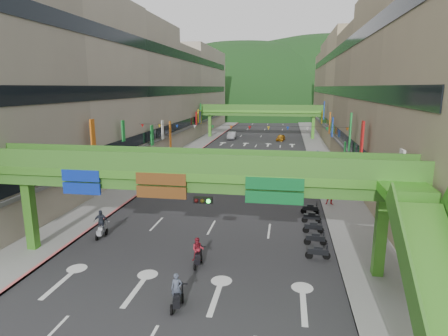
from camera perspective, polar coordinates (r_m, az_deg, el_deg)
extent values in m
plane|color=black|center=(19.35, -9.53, -21.80)|extent=(320.00, 320.00, 0.00)
cube|color=#28282B|center=(66.20, 4.59, 2.84)|extent=(18.00, 140.00, 0.02)
cube|color=gray|center=(68.00, -4.70, 3.15)|extent=(4.00, 140.00, 0.15)
cube|color=gray|center=(66.19, 14.13, 2.56)|extent=(4.00, 140.00, 0.15)
cube|color=#CC5959|center=(67.56, -3.13, 3.12)|extent=(0.20, 140.00, 0.18)
cube|color=gray|center=(66.05, 12.48, 2.64)|extent=(0.20, 140.00, 0.18)
cube|color=#9E937F|center=(69.57, -11.36, 10.96)|extent=(12.00, 95.00, 19.00)
cube|color=black|center=(67.98, -6.36, 6.62)|extent=(0.08, 90.25, 1.40)
cube|color=black|center=(67.66, -6.49, 11.68)|extent=(0.08, 90.25, 1.40)
cube|color=black|center=(67.88, -6.61, 16.75)|extent=(0.08, 90.25, 1.40)
cube|color=gray|center=(66.47, 21.55, 10.31)|extent=(12.00, 95.00, 19.00)
cube|color=black|center=(65.84, 16.01, 6.04)|extent=(0.08, 90.25, 1.40)
cube|color=black|center=(65.51, 16.33, 11.26)|extent=(0.08, 90.25, 1.40)
cube|color=black|center=(65.73, 16.65, 16.49)|extent=(0.08, 90.25, 1.40)
cube|color=#4C9E2D|center=(22.37, -5.08, -0.80)|extent=(28.00, 2.20, 0.50)
cube|color=#387223|center=(22.52, -5.06, -2.29)|extent=(28.00, 1.76, 0.70)
cube|color=#4C9E2D|center=(28.08, -27.38, -6.54)|extent=(0.60, 0.60, 4.80)
cube|color=#4C9E2D|center=(23.34, 22.68, -9.80)|extent=(0.60, 0.60, 4.80)
cube|color=#387223|center=(21.22, -5.83, 0.68)|extent=(28.00, 0.12, 1.10)
cube|color=#387223|center=(23.20, -4.48, 1.70)|extent=(28.00, 0.12, 1.10)
cube|color=#4C9E2D|center=(16.89, 30.28, -16.79)|extent=(2.20, 7.74, 5.20)
cube|color=navy|center=(24.02, -20.92, -2.14)|extent=(2.40, 0.12, 1.50)
cube|color=#593314|center=(21.94, -9.56, -2.80)|extent=(3.00, 0.12, 1.50)
cube|color=#0C5926|center=(20.79, 7.67, -3.58)|extent=(3.20, 0.12, 1.50)
cube|color=black|center=(21.31, -3.24, -4.91)|extent=(1.10, 0.28, 0.35)
cube|color=#4C9E2D|center=(80.43, 5.60, 8.60)|extent=(28.00, 2.20, 0.50)
cube|color=#387223|center=(80.47, 5.59, 8.18)|extent=(28.00, 1.76, 0.70)
cube|color=#4C9E2D|center=(82.20, -2.16, 6.39)|extent=(0.60, 0.60, 4.80)
cube|color=#4C9E2D|center=(80.71, 13.41, 5.95)|extent=(0.60, 0.60, 4.80)
cube|color=#387223|center=(79.35, 5.56, 9.13)|extent=(28.00, 0.12, 1.10)
cube|color=#387223|center=(81.42, 5.67, 9.21)|extent=(28.00, 0.12, 1.10)
ellipsoid|color=#1C4419|center=(176.62, 2.85, 8.73)|extent=(168.00, 140.00, 112.00)
ellipsoid|color=#1C4419|center=(196.35, 15.36, 8.67)|extent=(208.00, 176.00, 128.00)
cylinder|color=black|center=(45.66, 2.51, 6.48)|extent=(26.00, 0.03, 0.03)
cone|color=red|center=(48.80, -12.31, 6.29)|extent=(0.36, 0.36, 0.40)
cone|color=gold|center=(48.01, -9.78, 6.29)|extent=(0.36, 0.36, 0.40)
cone|color=#193FB2|center=(47.31, -7.16, 6.29)|extent=(0.36, 0.36, 0.40)
cone|color=silver|center=(46.71, -4.47, 6.27)|extent=(0.36, 0.36, 0.40)
cone|color=#198C33|center=(46.22, -1.72, 6.24)|extent=(0.36, 0.36, 0.40)
cone|color=orange|center=(45.83, 1.08, 6.19)|extent=(0.36, 0.36, 0.40)
cone|color=red|center=(45.56, 3.93, 6.13)|extent=(0.36, 0.36, 0.40)
cone|color=gold|center=(45.39, 6.80, 6.05)|extent=(0.36, 0.36, 0.40)
cone|color=#193FB2|center=(45.34, 9.68, 5.96)|extent=(0.36, 0.36, 0.40)
cone|color=silver|center=(45.41, 12.57, 5.85)|extent=(0.36, 0.36, 0.40)
cone|color=#198C33|center=(45.58, 15.43, 5.72)|extent=(0.36, 0.36, 0.40)
cone|color=orange|center=(45.87, 18.27, 5.59)|extent=(0.36, 0.36, 0.40)
cube|color=black|center=(19.72, -7.18, -19.11)|extent=(0.64, 1.35, 0.35)
cube|color=black|center=(19.59, -7.20, -18.48)|extent=(0.42, 0.60, 0.18)
cube|color=black|center=(19.88, -6.39, -17.14)|extent=(0.55, 0.19, 0.06)
cylinder|color=black|center=(20.28, -6.33, -19.11)|extent=(0.21, 0.51, 0.50)
cylinder|color=black|center=(19.48, -8.02, -20.61)|extent=(0.21, 0.51, 0.50)
imported|color=#3E4555|center=(19.44, -7.23, -17.70)|extent=(0.62, 0.48, 1.52)
cube|color=black|center=(23.60, -3.99, -13.48)|extent=(0.53, 1.34, 0.35)
cube|color=black|center=(23.49, -4.00, -12.93)|extent=(0.38, 0.59, 0.18)
cube|color=black|center=(23.85, -3.51, -11.86)|extent=(0.55, 0.14, 0.06)
cylinder|color=black|center=(24.19, -3.48, -13.59)|extent=(0.17, 0.51, 0.50)
cylinder|color=black|center=(23.28, -4.49, -14.69)|extent=(0.17, 0.51, 0.50)
imported|color=maroon|center=(23.37, -4.01, -12.27)|extent=(0.80, 0.66, 1.49)
cube|color=gray|center=(29.01, -18.17, -9.05)|extent=(0.57, 1.34, 0.35)
cube|color=gray|center=(28.92, -18.20, -8.59)|extent=(0.39, 0.59, 0.18)
cube|color=gray|center=(29.24, -17.57, -7.79)|extent=(0.55, 0.16, 0.06)
cylinder|color=black|center=(29.51, -17.47, -9.25)|extent=(0.19, 0.51, 0.50)
cylinder|color=black|center=(28.72, -18.80, -9.96)|extent=(0.19, 0.51, 0.50)
imported|color=#292E3A|center=(28.77, -18.26, -7.78)|extent=(1.10, 0.61, 1.77)
cube|color=#841201|center=(47.85, -3.74, -0.13)|extent=(0.61, 1.34, 0.35)
cube|color=#841201|center=(47.79, -3.74, 0.17)|extent=(0.41, 0.60, 0.18)
cube|color=#841201|center=(48.23, -3.47, 0.58)|extent=(0.55, 0.17, 0.06)
cylinder|color=black|center=(48.40, -3.45, -0.34)|extent=(0.20, 0.51, 0.50)
cylinder|color=black|center=(47.43, -4.01, -0.61)|extent=(0.20, 0.51, 0.50)
imported|color=#3D3E44|center=(47.73, -3.75, 0.51)|extent=(0.81, 0.62, 1.50)
cube|color=black|center=(25.11, 14.14, -12.19)|extent=(1.32, 0.45, 0.35)
cube|color=black|center=(25.01, 14.17, -11.67)|extent=(0.57, 0.34, 0.18)
cube|color=black|center=(25.01, 15.47, -11.13)|extent=(0.10, 0.55, 0.06)
cylinder|color=black|center=(25.33, 15.37, -12.79)|extent=(0.51, 0.14, 0.50)
cylinder|color=black|center=(25.16, 12.84, -12.83)|extent=(0.51, 0.14, 0.50)
cube|color=black|center=(27.13, 13.79, -10.28)|extent=(1.32, 0.45, 0.35)
cube|color=black|center=(27.03, 13.81, -9.79)|extent=(0.57, 0.34, 0.18)
cube|color=black|center=(27.03, 15.01, -9.29)|extent=(0.10, 0.55, 0.06)
cylinder|color=black|center=(27.33, 14.91, -10.85)|extent=(0.51, 0.14, 0.50)
cylinder|color=black|center=(27.16, 12.59, -10.88)|extent=(0.51, 0.14, 0.50)
cube|color=black|center=(29.17, 13.48, -8.64)|extent=(1.32, 0.45, 0.35)
cube|color=black|center=(29.08, 13.51, -8.18)|extent=(0.57, 0.34, 0.18)
cube|color=black|center=(29.08, 14.61, -7.72)|extent=(0.10, 0.55, 0.06)
cylinder|color=black|center=(29.36, 14.53, -9.18)|extent=(0.51, 0.14, 0.50)
cylinder|color=black|center=(29.20, 12.37, -9.19)|extent=(0.51, 0.14, 0.50)
cube|color=black|center=(31.23, 13.22, -7.21)|extent=(1.32, 0.45, 0.35)
cube|color=black|center=(31.15, 13.25, -6.78)|extent=(0.57, 0.34, 0.18)
cube|color=black|center=(31.16, 14.28, -6.35)|extent=(0.10, 0.55, 0.06)
cylinder|color=black|center=(31.42, 14.20, -7.73)|extent=(0.51, 0.14, 0.50)
cylinder|color=black|center=(31.26, 12.19, -7.73)|extent=(0.51, 0.14, 0.50)
cube|color=black|center=(33.31, 13.00, -5.97)|extent=(1.32, 0.45, 0.35)
cube|color=black|center=(33.24, 13.02, -5.56)|extent=(0.57, 0.34, 0.18)
cube|color=black|center=(33.24, 13.98, -5.15)|extent=(0.10, 0.55, 0.06)
cylinder|color=black|center=(33.49, 13.91, -6.46)|extent=(0.51, 0.14, 0.50)
cylinder|color=black|center=(33.34, 12.03, -6.45)|extent=(0.51, 0.14, 0.50)
imported|color=#9FA1A6|center=(79.08, 1.20, 4.97)|extent=(1.79, 4.72, 1.54)
imported|color=orange|center=(77.70, 8.64, 4.59)|extent=(2.02, 3.82, 1.24)
imported|color=red|center=(35.87, 15.99, -4.16)|extent=(0.95, 0.76, 1.88)
imported|color=black|center=(43.50, 17.25, -1.52)|extent=(1.07, 0.85, 1.69)
imported|color=#3A4B5B|center=(56.17, 14.03, 1.64)|extent=(0.89, 0.81, 1.60)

